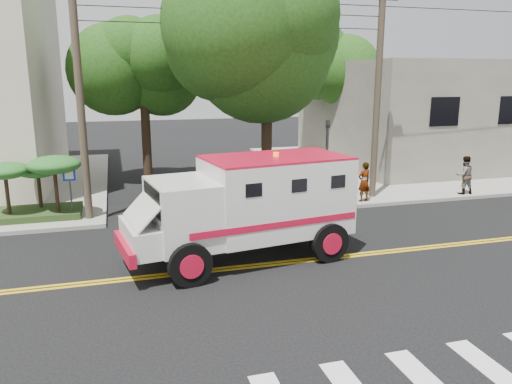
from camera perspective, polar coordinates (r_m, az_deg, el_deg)
name	(u,v)px	position (r m, az deg, el deg)	size (l,w,h in m)	color
ground	(282,263)	(14.77, 3.04, -8.10)	(100.00, 100.00, 0.00)	black
sidewalk_ne	(418,163)	(32.48, 18.07, 3.16)	(17.00, 17.00, 0.15)	gray
building_right	(439,112)	(33.39, 20.13, 8.59)	(14.00, 12.00, 6.00)	#69645A
utility_pole_left	(80,100)	(19.06, -19.46, 9.87)	(0.28, 0.28, 9.00)	#382D23
utility_pole_right	(377,96)	(22.06, 13.70, 10.58)	(0.28, 0.28, 9.00)	#382D23
tree_main	(280,27)	(20.35, 2.78, 18.36)	(6.08, 5.70, 9.85)	black
tree_left	(150,67)	(24.86, -12.02, 13.76)	(4.48, 4.20, 7.70)	black
tree_right	(337,63)	(31.73, 9.28, 14.34)	(4.80, 4.50, 8.20)	black
traffic_signal	(327,154)	(20.62, 8.10, 4.31)	(0.15, 0.18, 3.60)	#3F3F42
accessibility_sign	(70,186)	(19.66, -20.48, 0.62)	(0.45, 0.10, 2.02)	#3F3F42
palm_planter	(35,178)	(20.19, -23.94, 1.45)	(3.52, 2.63, 2.36)	#1E3314
armored_truck	(249,202)	(14.60, -0.78, -1.20)	(6.97, 3.52, 3.04)	silver
pedestrian_a	(364,182)	(21.49, 12.25, 1.15)	(0.61, 0.40, 1.68)	gray
pedestrian_b	(464,175)	(24.21, 22.71, 1.80)	(0.84, 0.65, 1.72)	gray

